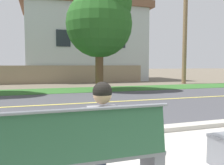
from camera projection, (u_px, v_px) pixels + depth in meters
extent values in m
plane|color=#665B4C|center=(83.00, 98.00, 10.14)|extent=(140.00, 140.00, 0.00)
cube|color=#ADA89E|center=(133.00, 132.00, 4.77)|extent=(44.00, 0.30, 0.11)
cube|color=#424247|center=(90.00, 103.00, 8.71)|extent=(52.00, 8.00, 0.01)
cube|color=#E0CC4C|center=(90.00, 103.00, 8.71)|extent=(48.00, 0.14, 0.01)
cube|color=#2D6026|center=(73.00, 90.00, 13.10)|extent=(48.00, 2.80, 0.02)
cube|color=slate|center=(152.00, 163.00, 2.85)|extent=(0.14, 0.40, 0.45)
cube|color=slate|center=(84.00, 156.00, 2.58)|extent=(1.83, 0.44, 0.05)
cube|color=#285138|center=(88.00, 136.00, 2.37)|extent=(1.76, 0.12, 0.52)
cylinder|color=slate|center=(88.00, 109.00, 2.34)|extent=(1.83, 0.04, 0.04)
cube|color=slate|center=(221.00, 153.00, 3.18)|extent=(0.14, 0.40, 0.45)
cylinder|color=#333D56|center=(91.00, 142.00, 2.79)|extent=(0.15, 0.42, 0.15)
cylinder|color=#333D56|center=(106.00, 140.00, 2.85)|extent=(0.15, 0.42, 0.15)
cylinder|color=#333D56|center=(88.00, 159.00, 2.99)|extent=(0.12, 0.12, 0.43)
cylinder|color=#333D56|center=(102.00, 158.00, 3.05)|extent=(0.12, 0.12, 0.43)
cube|color=gray|center=(103.00, 129.00, 2.62)|extent=(0.34, 0.20, 0.52)
cylinder|color=gray|center=(84.00, 128.00, 2.58)|extent=(0.09, 0.09, 0.46)
cylinder|color=gray|center=(120.00, 125.00, 2.71)|extent=(0.09, 0.09, 0.46)
sphere|color=tan|center=(102.00, 95.00, 2.60)|extent=(0.21, 0.21, 0.21)
sphere|color=black|center=(102.00, 92.00, 2.60)|extent=(0.22, 0.22, 0.22)
cylinder|color=brown|center=(99.00, 70.00, 13.03)|extent=(0.45, 0.45, 2.32)
sphere|color=#23561E|center=(99.00, 24.00, 12.83)|extent=(3.70, 3.70, 3.70)
sphere|color=#23561E|center=(109.00, 3.00, 12.62)|extent=(2.59, 2.59, 2.59)
cylinder|color=brown|center=(185.00, 25.00, 17.45)|extent=(0.32, 0.32, 8.91)
cube|color=gray|center=(65.00, 74.00, 18.17)|extent=(13.00, 0.36, 1.40)
cube|color=#B7BCC1|center=(85.00, 46.00, 21.70)|extent=(10.24, 6.40, 6.41)
cube|color=brown|center=(84.00, 8.00, 21.44)|extent=(11.06, 6.91, 0.60)
cube|color=#232833|center=(63.00, 38.00, 17.91)|extent=(1.10, 0.06, 1.30)
cube|color=#232833|center=(119.00, 40.00, 19.31)|extent=(1.10, 0.06, 1.30)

